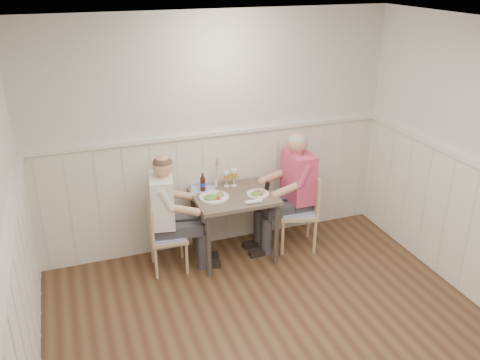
{
  "coord_description": "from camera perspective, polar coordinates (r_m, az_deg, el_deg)",
  "views": [
    {
      "loc": [
        -1.51,
        -2.78,
        3.04
      ],
      "look_at": [
        0.07,
        1.64,
        1.0
      ],
      "focal_mm": 38.0,
      "sensor_mm": 36.0,
      "label": 1
    }
  ],
  "objects": [
    {
      "name": "beer_glass_b",
      "position": [
        5.54,
        -1.51,
        0.4
      ],
      "size": [
        0.07,
        0.07,
        0.18
      ],
      "color": "silver",
      "rests_on": "dining_table"
    },
    {
      "name": "rolled_napkin",
      "position": [
        5.19,
        1.57,
        -2.44
      ],
      "size": [
        0.18,
        0.04,
        0.04
      ],
      "color": "white",
      "rests_on": "dining_table"
    },
    {
      "name": "wainscot",
      "position": [
        4.45,
        3.34,
        -8.42
      ],
      "size": [
        4.0,
        4.49,
        1.34
      ],
      "color": "beige",
      "rests_on": "ground"
    },
    {
      "name": "beer_glass_a",
      "position": [
        5.55,
        -0.67,
        0.59
      ],
      "size": [
        0.08,
        0.08,
        0.2
      ],
      "color": "silver",
      "rests_on": "dining_table"
    },
    {
      "name": "gingham_mat",
      "position": [
        5.52,
        -4.16,
        -1.03
      ],
      "size": [
        0.31,
        0.27,
        0.01
      ],
      "color": "#4859B4",
      "rests_on": "dining_table"
    },
    {
      "name": "plate_man",
      "position": [
        5.38,
        1.96,
        -1.49
      ],
      "size": [
        0.24,
        0.24,
        0.06
      ],
      "color": "white",
      "rests_on": "dining_table"
    },
    {
      "name": "chair_left",
      "position": [
        5.36,
        -8.6,
        -5.95
      ],
      "size": [
        0.4,
        0.4,
        0.79
      ],
      "color": "tan",
      "rests_on": "ground"
    },
    {
      "name": "chair_right",
      "position": [
        5.74,
        6.95,
        -3.09
      ],
      "size": [
        0.52,
        0.52,
        0.9
      ],
      "color": "tan",
      "rests_on": "ground"
    },
    {
      "name": "plate_diner",
      "position": [
        5.29,
        -3.03,
        -1.87
      ],
      "size": [
        0.31,
        0.31,
        0.08
      ],
      "color": "white",
      "rests_on": "dining_table"
    },
    {
      "name": "diner_cream",
      "position": [
        5.33,
        -8.15,
        -4.67
      ],
      "size": [
        0.65,
        0.46,
        1.3
      ],
      "color": "#3F3F47",
      "rests_on": "ground"
    },
    {
      "name": "dining_table",
      "position": [
        5.44,
        -0.71,
        -2.65
      ],
      "size": [
        0.85,
        0.7,
        0.75
      ],
      "color": "#4E453C",
      "rests_on": "ground"
    },
    {
      "name": "beer_bottle",
      "position": [
        5.45,
        -4.2,
        -0.38
      ],
      "size": [
        0.06,
        0.06,
        0.21
      ],
      "color": "black",
      "rests_on": "dining_table"
    },
    {
      "name": "room_shell",
      "position": [
        3.51,
        8.01,
        -2.42
      ],
      "size": [
        4.04,
        4.54,
        2.6
      ],
      "color": "silver",
      "rests_on": "ground"
    },
    {
      "name": "grass_vase",
      "position": [
        5.51,
        -2.77,
        0.79
      ],
      "size": [
        0.04,
        0.04,
        0.37
      ],
      "color": "silver",
      "rests_on": "dining_table"
    },
    {
      "name": "man_in_pink",
      "position": [
        5.73,
        6.07,
        -2.12
      ],
      "size": [
        0.64,
        0.44,
        1.38
      ],
      "color": "#3F3F47",
      "rests_on": "ground"
    }
  ]
}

